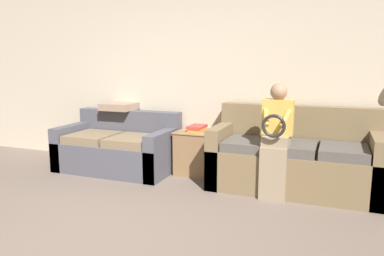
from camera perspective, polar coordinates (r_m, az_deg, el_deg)
wall_back at (r=5.31m, az=0.55°, el=7.55°), size 7.90×0.06×2.55m
couch_main at (r=4.62m, az=15.28°, el=-4.71°), size 1.93×0.88×0.97m
couch_side at (r=5.39m, az=-11.11°, el=-3.10°), size 1.61×0.89×0.81m
child_left_seated at (r=4.22m, az=12.66°, el=-1.11°), size 0.34×0.38×1.27m
side_shelf at (r=5.10m, az=0.71°, el=-3.60°), size 0.51×0.53×0.59m
book_stack at (r=5.03m, az=0.81°, el=-0.01°), size 0.21×0.31×0.07m
throw_pillow at (r=5.63m, az=-10.94°, el=3.26°), size 0.46×0.46×0.10m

